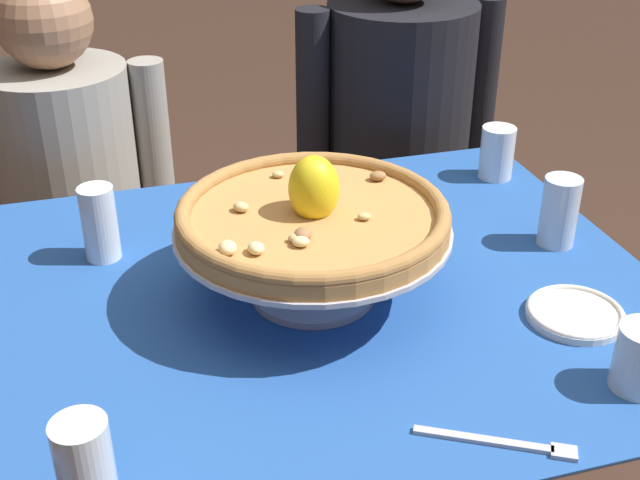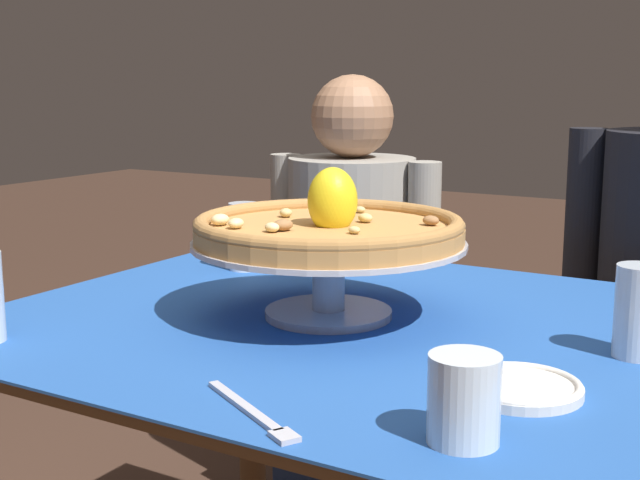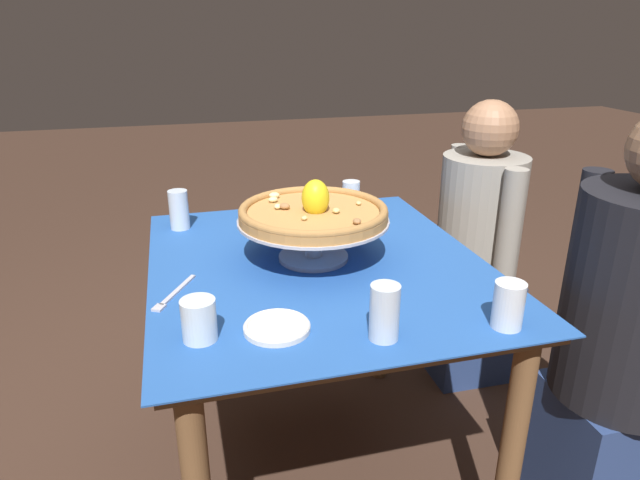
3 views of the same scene
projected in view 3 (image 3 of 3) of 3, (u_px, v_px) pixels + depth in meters
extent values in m
plane|color=#3D281E|center=(318.00, 470.00, 1.86)|extent=(14.00, 14.00, 0.00)
cylinder|color=brown|center=(185.00, 323.00, 2.05)|extent=(0.06, 0.06, 0.73)
cylinder|color=brown|center=(382.00, 298.00, 2.23)|extent=(0.06, 0.06, 0.73)
cylinder|color=brown|center=(510.00, 459.00, 1.41)|extent=(0.06, 0.06, 0.73)
cube|color=brown|center=(318.00, 267.00, 1.59)|extent=(1.03, 0.89, 0.02)
cube|color=#23519E|center=(318.00, 263.00, 1.58)|extent=(1.07, 0.93, 0.00)
cylinder|color=#B7B7C1|center=(313.00, 257.00, 1.60)|extent=(0.20, 0.20, 0.01)
cylinder|color=#B7B7C1|center=(313.00, 239.00, 1.58)|extent=(0.05, 0.05, 0.10)
cylinder|color=#B7B7C1|center=(313.00, 220.00, 1.56)|extent=(0.43, 0.43, 0.01)
cylinder|color=#BC8447|center=(313.00, 215.00, 1.56)|extent=(0.42, 0.42, 0.02)
torus|color=#A6743E|center=(313.00, 210.00, 1.55)|extent=(0.42, 0.42, 0.02)
ellipsoid|color=tan|center=(359.00, 203.00, 1.60)|extent=(0.02, 0.02, 0.01)
ellipsoid|color=beige|center=(278.00, 206.00, 1.57)|extent=(0.03, 0.03, 0.01)
ellipsoid|color=#996B42|center=(284.00, 206.00, 1.56)|extent=(0.04, 0.04, 0.02)
ellipsoid|color=#996B42|center=(357.00, 221.00, 1.45)|extent=(0.03, 0.03, 0.01)
ellipsoid|color=tan|center=(282.00, 206.00, 1.57)|extent=(0.03, 0.03, 0.01)
ellipsoid|color=beige|center=(273.00, 200.00, 1.62)|extent=(0.03, 0.03, 0.02)
ellipsoid|color=beige|center=(274.00, 195.00, 1.66)|extent=(0.03, 0.03, 0.02)
ellipsoid|color=tan|center=(304.00, 218.00, 1.48)|extent=(0.02, 0.02, 0.01)
ellipsoid|color=tan|center=(336.00, 211.00, 1.53)|extent=(0.03, 0.03, 0.01)
ellipsoid|color=tan|center=(317.00, 197.00, 1.65)|extent=(0.03, 0.03, 0.01)
ellipsoid|color=yellow|center=(317.00, 198.00, 1.54)|extent=(0.10, 0.10, 0.10)
cylinder|color=white|center=(508.00, 305.00, 1.23)|extent=(0.07, 0.07, 0.11)
cylinder|color=silver|center=(507.00, 317.00, 1.24)|extent=(0.06, 0.06, 0.05)
cylinder|color=silver|center=(199.00, 320.00, 1.18)|extent=(0.08, 0.08, 0.09)
cylinder|color=silver|center=(200.00, 330.00, 1.19)|extent=(0.07, 0.07, 0.05)
cylinder|color=white|center=(351.00, 200.00, 1.91)|extent=(0.06, 0.06, 0.13)
cylinder|color=silver|center=(351.00, 211.00, 1.93)|extent=(0.05, 0.05, 0.05)
cylinder|color=silver|center=(384.00, 312.00, 1.18)|extent=(0.06, 0.06, 0.13)
cylinder|color=silver|center=(384.00, 323.00, 1.19)|extent=(0.06, 0.06, 0.07)
cylinder|color=silver|center=(179.00, 210.00, 1.82)|extent=(0.06, 0.06, 0.13)
cylinder|color=silver|center=(180.00, 216.00, 1.83)|extent=(0.06, 0.06, 0.09)
cylinder|color=silver|center=(277.00, 328.00, 1.23)|extent=(0.15, 0.15, 0.01)
torus|color=silver|center=(277.00, 325.00, 1.23)|extent=(0.15, 0.15, 0.01)
cube|color=#B7B7C1|center=(178.00, 290.00, 1.41)|extent=(0.16, 0.09, 0.01)
cube|color=#B7B7C1|center=(159.00, 308.00, 1.32)|extent=(0.04, 0.04, 0.01)
cube|color=navy|center=(468.00, 325.00, 2.32)|extent=(0.28, 0.32, 0.43)
cylinder|color=gray|center=(480.00, 220.00, 2.15)|extent=(0.32, 0.32, 0.50)
sphere|color=#9E7051|center=(490.00, 128.00, 2.02)|extent=(0.20, 0.20, 0.20)
cylinder|color=gray|center=(457.00, 196.00, 2.32)|extent=(0.08, 0.08, 0.43)
cylinder|color=gray|center=(509.00, 228.00, 1.96)|extent=(0.08, 0.08, 0.43)
cube|color=navy|center=(601.00, 458.00, 1.59)|extent=(0.28, 0.32, 0.47)
cylinder|color=black|center=(639.00, 299.00, 1.40)|extent=(0.36, 0.36, 0.56)
cylinder|color=black|center=(583.00, 251.00, 1.58)|extent=(0.08, 0.08, 0.47)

